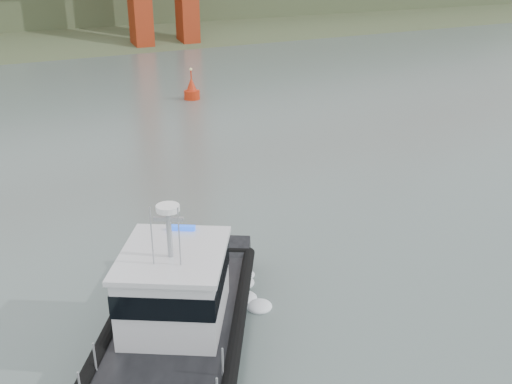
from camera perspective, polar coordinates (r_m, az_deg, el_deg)
ground at (r=24.05m, az=12.70°, el=-12.02°), size 400.00×400.00×0.00m
patrol_boat at (r=20.99m, az=-8.16°, el=-12.25°), size 10.78×12.79×6.03m
nav_buoy at (r=59.49m, az=-6.44°, el=10.04°), size 1.62×1.62×3.38m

